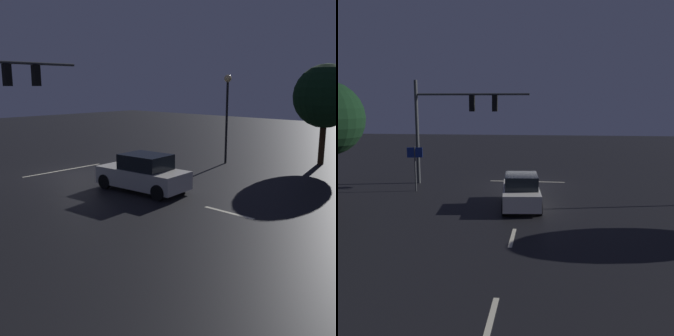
% 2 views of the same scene
% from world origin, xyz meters
% --- Properties ---
extents(ground_plane, '(80.00, 80.00, 0.00)m').
position_xyz_m(ground_plane, '(0.00, 0.00, 0.00)').
color(ground_plane, black).
extents(lane_dash_far, '(0.16, 2.20, 0.01)m').
position_xyz_m(lane_dash_far, '(0.00, 4.00, 0.00)').
color(lane_dash_far, beige).
rests_on(lane_dash_far, ground_plane).
extents(lane_dash_mid, '(0.16, 2.20, 0.01)m').
position_xyz_m(lane_dash_mid, '(0.00, 10.00, 0.00)').
color(lane_dash_mid, beige).
rests_on(lane_dash_mid, ground_plane).
extents(stop_bar, '(5.00, 0.16, 0.01)m').
position_xyz_m(stop_bar, '(0.00, -1.26, 0.00)').
color(stop_bar, beige).
rests_on(stop_bar, ground_plane).
extents(car_approaching, '(2.25, 4.50, 1.70)m').
position_xyz_m(car_approaching, '(-0.02, 5.29, 0.80)').
color(car_approaching, silver).
rests_on(car_approaching, ground_plane).
extents(street_lamp_left_kerb, '(0.44, 0.44, 5.34)m').
position_xyz_m(street_lamp_left_kerb, '(-8.00, 4.23, 3.71)').
color(street_lamp_left_kerb, black).
rests_on(street_lamp_left_kerb, ground_plane).
extents(tree_left_far, '(3.77, 3.77, 5.99)m').
position_xyz_m(tree_left_far, '(-11.73, 8.65, 4.09)').
color(tree_left_far, '#382314').
rests_on(tree_left_far, ground_plane).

